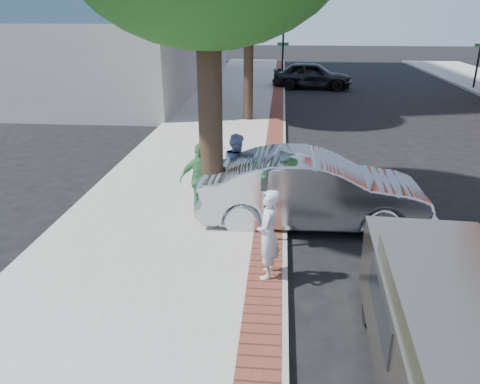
# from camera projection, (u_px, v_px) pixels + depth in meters

# --- Properties ---
(ground) EXTENTS (120.00, 120.00, 0.00)m
(ground) POSITION_uv_depth(u_px,v_px,m) (230.00, 261.00, 9.00)
(ground) COLOR black
(ground) RESTS_ON ground
(sidewalk) EXTENTS (5.00, 60.00, 0.15)m
(sidewalk) POSITION_uv_depth(u_px,v_px,m) (212.00, 145.00, 16.52)
(sidewalk) COLOR #9E9991
(sidewalk) RESTS_ON ground
(brick_strip) EXTENTS (0.60, 60.00, 0.01)m
(brick_strip) POSITION_uv_depth(u_px,v_px,m) (274.00, 144.00, 16.31)
(brick_strip) COLOR brown
(brick_strip) RESTS_ON sidewalk
(curb) EXTENTS (0.10, 60.00, 0.15)m
(curb) POSITION_uv_depth(u_px,v_px,m) (284.00, 146.00, 16.31)
(curb) COLOR gray
(curb) RESTS_ON ground
(office_base) EXTENTS (18.20, 22.20, 4.00)m
(office_base) POSITION_uv_depth(u_px,v_px,m) (64.00, 53.00, 29.75)
(office_base) COLOR gray
(office_base) RESTS_ON ground
(signal_near) EXTENTS (0.70, 0.15, 3.80)m
(signal_near) POSITION_uv_depth(u_px,v_px,m) (283.00, 50.00, 28.53)
(signal_near) COLOR black
(signal_near) RESTS_ON ground
(signal_far) EXTENTS (0.70, 0.15, 3.80)m
(signal_far) POSITION_uv_depth(u_px,v_px,m) (480.00, 51.00, 27.59)
(signal_far) COLOR black
(signal_far) RESTS_ON ground
(parking_meter) EXTENTS (0.12, 0.32, 1.47)m
(parking_meter) POSITION_uv_depth(u_px,v_px,m) (264.00, 193.00, 9.07)
(parking_meter) COLOR gray
(parking_meter) RESTS_ON sidewalk
(person_gray) EXTENTS (0.45, 0.63, 1.61)m
(person_gray) POSITION_uv_depth(u_px,v_px,m) (268.00, 234.00, 7.95)
(person_gray) COLOR #BCBCC2
(person_gray) RESTS_ON sidewalk
(person_officer) EXTENTS (0.93, 1.00, 1.64)m
(person_officer) POSITION_uv_depth(u_px,v_px,m) (237.00, 167.00, 11.33)
(person_officer) COLOR #7F99C4
(person_officer) RESTS_ON sidewalk
(person_green) EXTENTS (1.02, 0.53, 1.66)m
(person_green) POSITION_uv_depth(u_px,v_px,m) (201.00, 179.00, 10.46)
(person_green) COLOR #429250
(person_green) RESTS_ON sidewalk
(sedan_silver) EXTENTS (4.97, 1.77, 1.63)m
(sedan_silver) POSITION_uv_depth(u_px,v_px,m) (313.00, 190.00, 10.29)
(sedan_silver) COLOR #ADAFB4
(sedan_silver) RESTS_ON ground
(bg_car) EXTENTS (4.95, 2.43, 1.62)m
(bg_car) POSITION_uv_depth(u_px,v_px,m) (312.00, 75.00, 28.53)
(bg_car) COLOR black
(bg_car) RESTS_ON ground
(van) EXTENTS (1.92, 4.48, 1.62)m
(van) POSITION_uv_depth(u_px,v_px,m) (449.00, 330.00, 5.68)
(van) COLOR gray
(van) RESTS_ON ground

